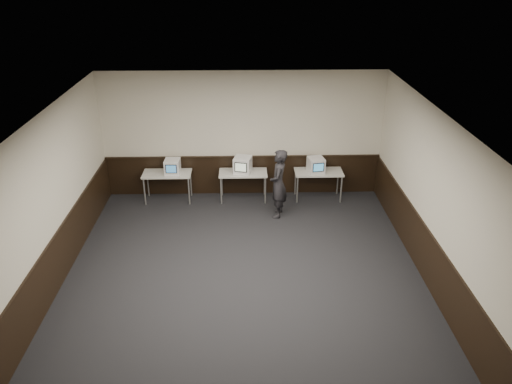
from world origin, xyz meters
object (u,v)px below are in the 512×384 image
emac_right (316,165)px  person (278,184)px  emac_left (172,167)px  desk_right (319,174)px  desk_left (167,176)px  desk_center (243,175)px  emac_center (243,165)px

emac_right → person: 1.31m
emac_right → emac_left: bearing=170.0°
desk_right → person: bearing=-140.1°
desk_left → emac_right: size_ratio=2.59×
person → desk_right: bearing=140.2°
desk_center → emac_right: (1.81, -0.05, 0.26)m
desk_left → desk_center: 1.90m
emac_right → desk_right: bearing=19.8°
desk_center → person: bearing=-47.5°
emac_left → emac_right: bearing=1.8°
desk_left → desk_center: same height
desk_left → emac_center: 1.91m
desk_left → desk_right: 3.80m
desk_left → emac_right: (3.71, -0.05, 0.26)m
desk_right → emac_left: bearing=-179.4°
emac_center → person: size_ratio=0.31×
emac_left → person: 2.71m
desk_left → emac_center: bearing=-0.6°
desk_right → desk_center: bearing=180.0°
emac_right → emac_center: bearing=169.2°
emac_left → emac_center: (1.74, 0.02, 0.02)m
emac_center → desk_right: bearing=13.4°
desk_left → emac_center: emac_center is taller
desk_right → emac_left: emac_left is taller
desk_left → desk_right: size_ratio=1.00×
desk_center → emac_right: bearing=-1.5°
desk_center → emac_left: emac_left is taller
desk_center → desk_right: 1.90m
desk_left → emac_left: 0.30m
desk_center → emac_left: bearing=-178.7°
emac_center → emac_right: size_ratio=1.11×
emac_center → emac_right: emac_center is taller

